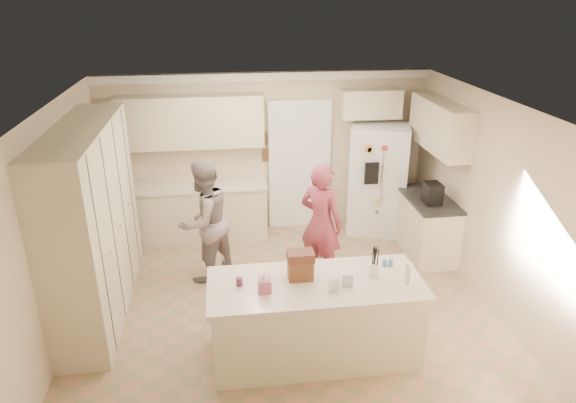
{
  "coord_description": "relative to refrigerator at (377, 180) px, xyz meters",
  "views": [
    {
      "loc": [
        -0.71,
        -5.67,
        3.8
      ],
      "look_at": [
        0.1,
        0.35,
        1.25
      ],
      "focal_mm": 32.0,
      "sensor_mm": 36.0,
      "label": 1
    }
  ],
  "objects": [
    {
      "name": "over_fridge_cab",
      "position": [
        -0.13,
        0.24,
        1.2
      ],
      "size": [
        0.95,
        0.35,
        0.45
      ],
      "primitive_type": "cube",
      "color": "beige",
      "rests_on": "wall_back"
    },
    {
      "name": "wall_frame_upper",
      "position": [
        -1.76,
        0.38,
        0.65
      ],
      "size": [
        0.15,
        0.02,
        0.2
      ],
      "primitive_type": "cube",
      "color": "brown",
      "rests_on": "wall_back"
    },
    {
      "name": "shaker_pepper",
      "position": [
        -0.69,
        -2.77,
        0.07
      ],
      "size": [
        0.05,
        0.05,
        0.09
      ],
      "primitive_type": "cylinder",
      "color": "#4F7DAD",
      "rests_on": "island_top"
    },
    {
      "name": "right_base_cab",
      "position": [
        0.52,
        -0.89,
        -0.46
      ],
      "size": [
        0.6,
        1.2,
        0.88
      ],
      "primitive_type": "cube",
      "color": "beige",
      "rests_on": "floor"
    },
    {
      "name": "teen_boy",
      "position": [
        -2.77,
        -1.15,
        -0.04
      ],
      "size": [
        1.06,
        1.05,
        1.73
      ],
      "primitive_type": "imported",
      "rotation": [
        0.0,
        0.0,
        3.9
      ],
      "color": "gray",
      "rests_on": "floor"
    },
    {
      "name": "fridge_dispenser",
      "position": [
        -0.22,
        -0.37,
        0.25
      ],
      "size": [
        0.22,
        0.03,
        0.35
      ],
      "primitive_type": "cube",
      "color": "black",
      "rests_on": "refrigerator"
    },
    {
      "name": "wall_frame_lower",
      "position": [
        -1.76,
        0.38,
        0.38
      ],
      "size": [
        0.15,
        0.02,
        0.2
      ],
      "primitive_type": "cube",
      "color": "brown",
      "rests_on": "wall_back"
    },
    {
      "name": "back_upper_cab",
      "position": [
        -2.93,
        0.24,
        1.0
      ],
      "size": [
        2.2,
        0.35,
        0.8
      ],
      "primitive_type": "cube",
      "color": "beige",
      "rests_on": "wall_back"
    },
    {
      "name": "jam_jar",
      "position": [
        -2.38,
        -2.94,
        0.07
      ],
      "size": [
        0.07,
        0.07,
        0.09
      ],
      "primitive_type": "cylinder",
      "color": "#59263F",
      "rests_on": "island_top"
    },
    {
      "name": "tissue_box",
      "position": [
        -2.13,
        -3.09,
        0.1
      ],
      "size": [
        0.13,
        0.13,
        0.14
      ],
      "primitive_type": "cube",
      "color": "#C75F89",
      "rests_on": "island_top"
    },
    {
      "name": "wall_right",
      "position": [
        0.83,
        -1.89,
        0.4
      ],
      "size": [
        0.02,
        4.6,
        2.6
      ],
      "primitive_type": "cube",
      "color": "beige",
      "rests_on": "ground"
    },
    {
      "name": "fridge_handle_l",
      "position": [
        -0.05,
        -0.37,
        0.15
      ],
      "size": [
        0.02,
        0.02,
        0.85
      ],
      "primitive_type": "cylinder",
      "color": "silver",
      "rests_on": "refrigerator"
    },
    {
      "name": "crown_back",
      "position": [
        -1.78,
        0.37,
        1.63
      ],
      "size": [
        5.2,
        0.08,
        0.12
      ],
      "primitive_type": "cube",
      "color": "white",
      "rests_on": "wall_back"
    },
    {
      "name": "doorway_casing",
      "position": [
        -1.23,
        0.36,
        0.15
      ],
      "size": [
        1.02,
        0.03,
        2.22
      ],
      "primitive_type": "cube",
      "color": "white",
      "rests_on": "floor"
    },
    {
      "name": "back_countertop",
      "position": [
        -2.93,
        0.1,
        0.0
      ],
      "size": [
        2.24,
        0.63,
        0.04
      ],
      "primitive_type": "cube",
      "color": "beige",
      "rests_on": "back_base_cab"
    },
    {
      "name": "coffee_maker",
      "position": [
        0.47,
        -1.09,
        0.17
      ],
      "size": [
        0.22,
        0.28,
        0.3
      ],
      "primitive_type": "cube",
      "color": "black",
      "rests_on": "right_countertop"
    },
    {
      "name": "island_base",
      "position": [
        -1.58,
        -2.99,
        -0.46
      ],
      "size": [
        2.2,
        0.9,
        0.88
      ],
      "primitive_type": "cube",
      "color": "beige",
      "rests_on": "floor"
    },
    {
      "name": "fridge_magnets",
      "position": [
        0.0,
        -0.36,
        0.0
      ],
      "size": [
        0.76,
        0.02,
        1.44
      ],
      "primitive_type": null,
      "color": "tan",
      "rests_on": "refrigerator"
    },
    {
      "name": "refrigerator",
      "position": [
        0.0,
        0.0,
        0.0
      ],
      "size": [
        1.07,
        0.94,
        1.8
      ],
      "primitive_type": "cube",
      "rotation": [
        0.0,
        0.0,
        -0.31
      ],
      "color": "white",
      "rests_on": "floor"
    },
    {
      "name": "pantry_bank",
      "position": [
        -4.08,
        -1.69,
        0.28
      ],
      "size": [
        0.6,
        2.6,
        2.35
      ],
      "primitive_type": "cube",
      "color": "beige",
      "rests_on": "floor"
    },
    {
      "name": "shaker_salt",
      "position": [
        -0.76,
        -2.77,
        0.07
      ],
      "size": [
        0.05,
        0.05,
        0.09
      ],
      "primitive_type": "cylinder",
      "color": "#4F7DAD",
      "rests_on": "island_top"
    },
    {
      "name": "wall_front",
      "position": [
        -1.78,
        -4.2,
        0.4
      ],
      "size": [
        5.2,
        0.02,
        2.6
      ],
      "primitive_type": "cube",
      "color": "beige",
      "rests_on": "ground"
    },
    {
      "name": "fridge_handle_r",
      "position": [
        0.05,
        -0.37,
        0.15
      ],
      "size": [
        0.02,
        0.02,
        0.85
      ],
      "primitive_type": "cylinder",
      "color": "silver",
      "rests_on": "refrigerator"
    },
    {
      "name": "greeting_card_a",
      "position": [
        -1.43,
        -3.19,
        0.11
      ],
      "size": [
        0.12,
        0.06,
        0.16
      ],
      "primitive_type": "cube",
      "rotation": [
        0.15,
        0.0,
        0.2
      ],
      "color": "white",
      "rests_on": "island_top"
    },
    {
      "name": "back_base_cab",
      "position": [
        -2.93,
        0.11,
        -0.46
      ],
      "size": [
        2.2,
        0.6,
        0.88
      ],
      "primitive_type": "cube",
      "color": "beige",
      "rests_on": "floor"
    },
    {
      "name": "dollhouse_roof",
      "position": [
        -1.73,
        -2.89,
        0.3
      ],
      "size": [
        0.28,
        0.2,
        0.1
      ],
      "primitive_type": "cube",
      "color": "#592D1E",
      "rests_on": "dollhouse_body"
    },
    {
      "name": "greeting_card_b",
      "position": [
        -1.28,
        -3.14,
        0.11
      ],
      "size": [
        0.12,
        0.05,
        0.16
      ],
      "primitive_type": "cube",
      "rotation": [
        0.15,
        0.0,
        -0.1
      ],
      "color": "silver",
      "rests_on": "island_top"
    },
    {
      "name": "floor",
      "position": [
        -1.78,
        -1.89,
        -0.91
      ],
      "size": [
        5.2,
        4.6,
        0.02
      ],
      "primitive_type": "cube",
      "color": "#A97D60",
      "rests_on": "ground"
    },
    {
      "name": "dollhouse_body",
      "position": [
        -1.73,
        -2.89,
        0.14
      ],
      "size": [
        0.26,
        0.18,
        0.22
      ],
      "primitive_type": "cube",
      "color": "brown",
      "rests_on": "island_top"
    },
    {
      "name": "right_upper_cab",
      "position": [
        0.65,
        -0.69,
        1.05
      ],
      "size": [
        0.35,
        1.5,
        0.7
      ],
      "primitive_type": "cube",
      "color": "beige",
      "rests_on": "wall_right"
    },
    {
      "name": "doorway_opening",
      "position": [
        -1.23,
        0.39,
        0.15
      ],
      "size": [
        0.9,
        0.06,
        2.1
      ],
      "primitive_type": "cube",
      "color": "black",
      "rests_on": "floor"
    },
    {
      "name": "tissue_plume",
      "position": [
        -2.13,
        -3.09,
        0.2
      ],
      "size": [
        0.08,
        0.08,
        0.08
      ],
      "primitive_type": "cone",
      "color": "white",
      "rests_on": "tissue_box"
    },
    {
      "name": "right_countertop",
      "position": [
        0.51,
        -0.89,
        0.0
      ],
      "size": [
        0.63,
        1.24,
        0.04
      ],
      "primitive_type": "cube",
      "color": "#2D2B28",
      "rests_on": "right_base_cab"
    },
    {
      "name": "wall_left",
      "position": [
        -4.39,
        -1.89,
        0.4
      ],
      "size": [
        0.02,
        4.6,
        2.6
      ],
      "primitive_type": "cube",
      "color": "beige",
      "rests_on": "ground"
    },
    {
      "name": "wall_back",
      "position": [
        -1.78,
        0.42,
        0.4
      ],
      "size": [
        5.2,
        0.02,
        2.6
      ],
      "primitive_type": "cube",
      "color": "beige",
      "rests_on": "ground"
    },
    {
      "name": "water_bottle",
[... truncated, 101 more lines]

